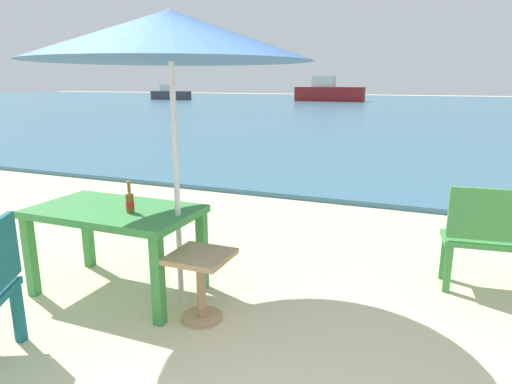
% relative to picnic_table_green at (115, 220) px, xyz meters
% --- Properties ---
extents(sea_water, '(120.00, 50.00, 0.08)m').
position_rel_picnic_table_green_xyz_m(sea_water, '(1.30, 28.57, -0.61)').
color(sea_water, '#386B84').
rests_on(sea_water, ground_plane).
extents(picnic_table_green, '(1.40, 0.80, 0.76)m').
position_rel_picnic_table_green_xyz_m(picnic_table_green, '(0.00, 0.00, 0.00)').
color(picnic_table_green, '#3D8C42').
rests_on(picnic_table_green, ground_plane).
extents(beer_bottle_amber, '(0.07, 0.07, 0.26)m').
position_rel_picnic_table_green_xyz_m(beer_bottle_amber, '(0.21, -0.06, 0.20)').
color(beer_bottle_amber, brown).
rests_on(beer_bottle_amber, picnic_table_green).
extents(patio_umbrella, '(2.10, 2.10, 2.30)m').
position_rel_picnic_table_green_xyz_m(patio_umbrella, '(0.61, 0.03, 1.47)').
color(patio_umbrella, silver).
rests_on(patio_umbrella, ground_plane).
extents(side_table_wood, '(0.44, 0.44, 0.54)m').
position_rel_picnic_table_green_xyz_m(side_table_wood, '(0.90, -0.15, -0.30)').
color(side_table_wood, tan).
rests_on(side_table_wood, ground_plane).
extents(boat_barge, '(5.74, 1.57, 2.09)m').
position_rel_picnic_table_green_xyz_m(boat_barge, '(-6.63, 35.76, 0.18)').
color(boat_barge, maroon).
rests_on(boat_barge, sea_water).
extents(boat_ferry, '(3.73, 1.02, 1.36)m').
position_rel_picnic_table_green_xyz_m(boat_ferry, '(-20.88, 33.45, -0.08)').
color(boat_ferry, '#38383F').
rests_on(boat_ferry, sea_water).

